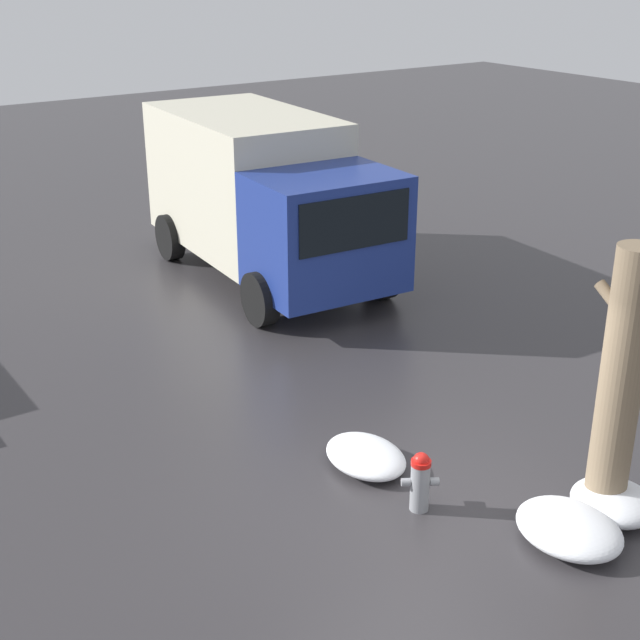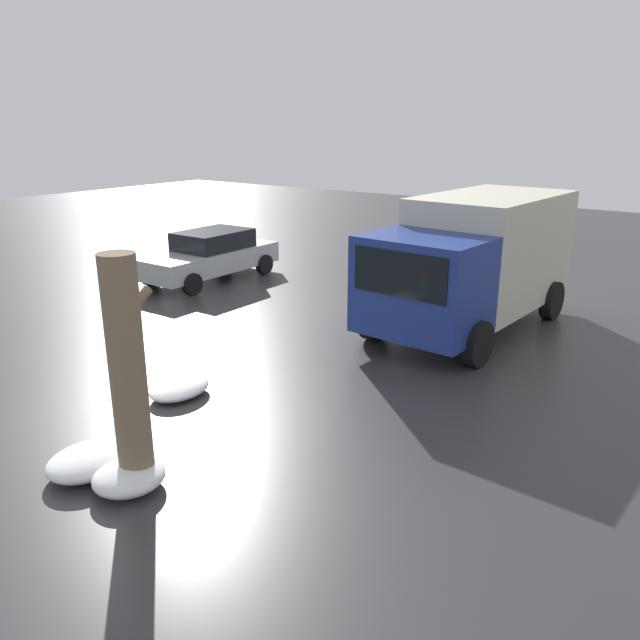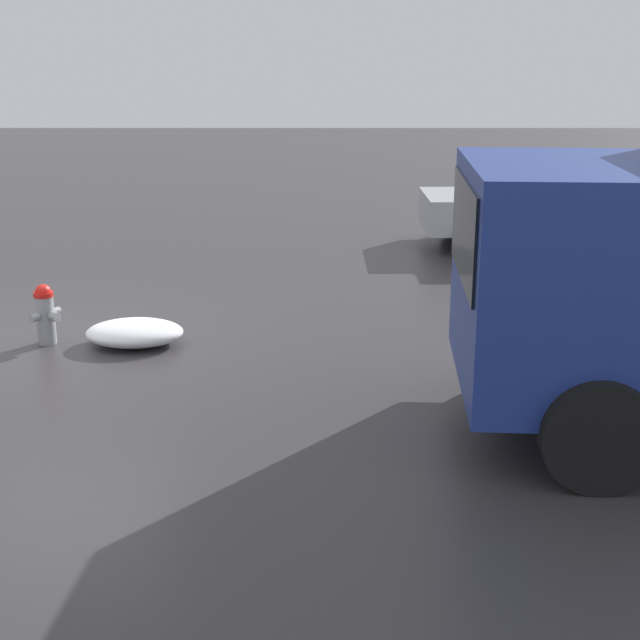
{
  "view_description": "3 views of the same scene",
  "coord_description": "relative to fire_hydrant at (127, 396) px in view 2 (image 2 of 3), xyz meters",
  "views": [
    {
      "loc": [
        -6.16,
        5.54,
        5.69
      ],
      "look_at": [
        3.43,
        -1.03,
        0.82
      ],
      "focal_mm": 50.0,
      "sensor_mm": 36.0,
      "label": 1
    },
    {
      "loc": [
        -5.46,
        -7.68,
        4.47
      ],
      "look_at": [
        3.16,
        -1.45,
        1.07
      ],
      "focal_mm": 35.0,
      "sensor_mm": 36.0,
      "label": 2
    },
    {
      "loc": [
        3.16,
        -9.81,
        3.26
      ],
      "look_at": [
        3.15,
        -1.92,
        0.86
      ],
      "focal_mm": 50.0,
      "sensor_mm": 36.0,
      "label": 3
    }
  ],
  "objects": [
    {
      "name": "ground_plane",
      "position": [
        -0.0,
        0.0,
        -0.36
      ],
      "size": [
        60.0,
        60.0,
        0.0
      ],
      "primitive_type": "plane",
      "color": "#333033"
    },
    {
      "name": "fire_hydrant",
      "position": [
        0.0,
        0.0,
        0.0
      ],
      "size": [
        0.35,
        0.4,
        0.71
      ],
      "rotation": [
        0.0,
        0.0,
        5.73
      ],
      "color": "gray",
      "rests_on": "ground_plane"
    },
    {
      "name": "tree_trunk",
      "position": [
        -1.14,
        -1.66,
        1.16
      ],
      "size": [
        0.68,
        0.44,
        3.03
      ],
      "color": "#7F6B51",
      "rests_on": "ground_plane"
    },
    {
      "name": "delivery_truck",
      "position": [
        7.46,
        -2.55,
        1.22
      ],
      "size": [
        6.03,
        2.95,
        2.91
      ],
      "rotation": [
        0.0,
        0.0,
        1.5
      ],
      "color": "navy",
      "rests_on": "ground_plane"
    },
    {
      "name": "parked_car",
      "position": [
        7.21,
        5.46,
        0.37
      ],
      "size": [
        4.39,
        1.93,
        1.42
      ],
      "rotation": [
        0.0,
        0.0,
        1.58
      ],
      "color": "#ADB2B7",
      "rests_on": "ground_plane"
    },
    {
      "name": "snow_pile_by_hydrant",
      "position": [
        -1.27,
        -1.65,
        -0.2
      ],
      "size": [
        0.92,
        0.89,
        0.33
      ],
      "color": "white",
      "rests_on": "ground_plane"
    },
    {
      "name": "snow_pile_curbside",
      "position": [
        1.02,
        -0.04,
        -0.22
      ],
      "size": [
        1.12,
        0.83,
        0.28
      ],
      "color": "white",
      "rests_on": "ground_plane"
    },
    {
      "name": "snow_pile_by_tree",
      "position": [
        -1.32,
        -0.9,
        -0.2
      ],
      "size": [
        1.16,
        0.98,
        0.32
      ],
      "color": "white",
      "rests_on": "ground_plane"
    }
  ]
}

